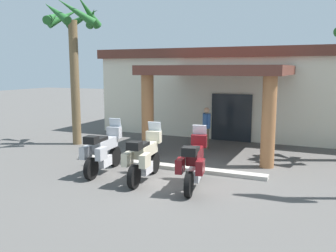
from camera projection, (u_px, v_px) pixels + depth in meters
ground_plane at (182, 178)px, 10.79m from camera, size 80.00×80.00×0.00m
motel_building at (247, 90)px, 18.81m from camera, size 14.04×10.96×4.15m
motorcycle_silver at (103, 151)px, 11.26m from camera, size 0.73×2.21×1.61m
motorcycle_cream at (144, 157)px, 10.47m from camera, size 0.73×2.21×1.61m
motorcycle_maroon at (194, 163)px, 9.82m from camera, size 0.83×2.20×1.61m
pedestrian at (207, 125)px, 14.68m from camera, size 0.39×0.42×1.67m
palm_tree_roadside at (74, 38)px, 14.99m from camera, size 2.50×2.48×6.09m
curb_strip at (165, 166)px, 11.90m from camera, size 6.60×0.36×0.12m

